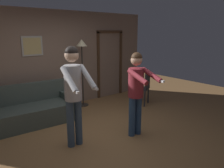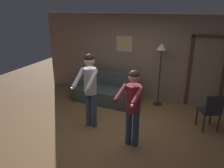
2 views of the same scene
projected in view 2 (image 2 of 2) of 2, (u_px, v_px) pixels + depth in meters
The scene contains 7 objects.
ground_plane at pixel (110, 131), 5.20m from camera, with size 12.00×12.00×0.00m, color olive.
back_wall_assembly at pixel (139, 57), 6.73m from camera, with size 6.40×0.10×2.60m.
couch at pixel (105, 92), 6.75m from camera, with size 1.95×0.96×0.87m.
torchiere_lamp at pixel (161, 56), 6.08m from camera, with size 0.29×0.29×1.84m.
person_standing_left at pixel (90, 84), 5.04m from camera, with size 0.45×0.68×1.81m.
person_standing_right at pixel (133, 102), 4.34m from camera, with size 0.47×0.71×1.66m.
dining_chair_distant at pixel (211, 110), 5.05m from camera, with size 0.56×0.56×0.93m.
Camera 2 is at (1.71, -4.17, 2.83)m, focal length 35.00 mm.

